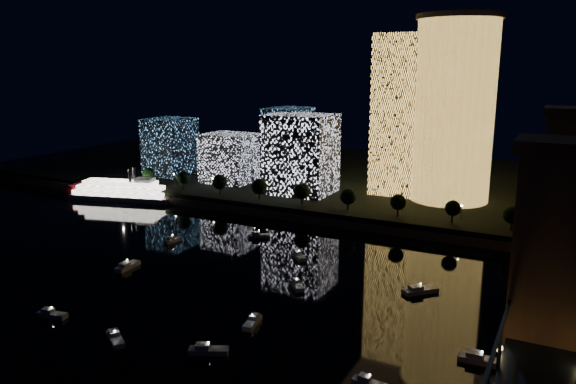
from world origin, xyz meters
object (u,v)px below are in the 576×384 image
Objects in this scene: tower_rectangular at (401,115)px; riverboat at (117,191)px; tower_cylindrical at (454,110)px; truss_bridge at (549,295)px.

tower_rectangular is 132.79m from riverboat.
tower_cylindrical reaches higher than riverboat.
truss_bridge is 5.09× the size of riverboat.
truss_bridge is 197.00m from riverboat.
tower_rectangular is 0.26× the size of truss_bridge.
tower_rectangular is 1.31× the size of riverboat.
tower_cylindrical is at bearing 19.41° from riverboat.
truss_bridge is (43.81, -120.48, -26.46)m from tower_cylindrical.
truss_bridge is at bearing -70.02° from tower_cylindrical.
truss_bridge reaches higher than riverboat.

